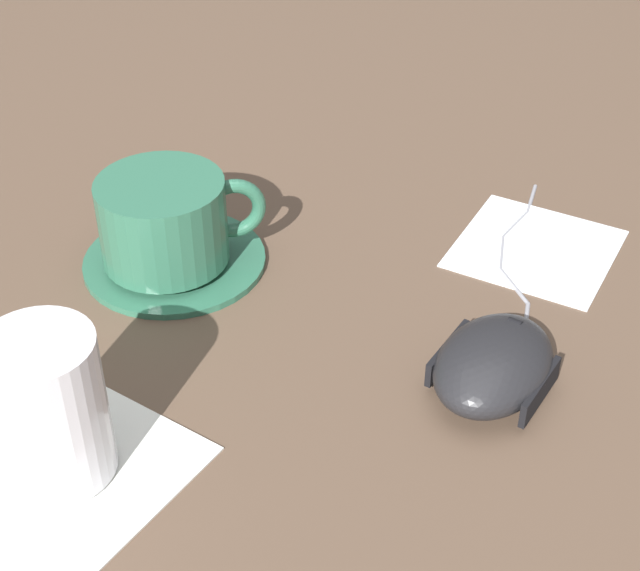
{
  "coord_description": "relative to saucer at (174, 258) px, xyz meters",
  "views": [
    {
      "loc": [
        -0.12,
        0.45,
        0.42
      ],
      "look_at": [
        -0.03,
        -0.06,
        0.03
      ],
      "focal_mm": 55.0,
      "sensor_mm": 36.0,
      "label": 1
    }
  ],
  "objects": [
    {
      "name": "ground_plane",
      "position": [
        -0.09,
        0.1,
        -0.0
      ],
      "size": [
        3.0,
        3.0,
        0.0
      ],
      "primitive_type": "plane",
      "color": "brown"
    },
    {
      "name": "saucer",
      "position": [
        0.0,
        0.0,
        0.0
      ],
      "size": [
        0.13,
        0.13,
        0.01
      ],
      "primitive_type": "cylinder",
      "color": "#2D664C",
      "rests_on": "ground"
    },
    {
      "name": "coffee_cup",
      "position": [
        0.0,
        0.01,
        0.04
      ],
      "size": [
        0.11,
        0.09,
        0.06
      ],
      "color": "#2D664C",
      "rests_on": "saucer"
    },
    {
      "name": "computer_mouse",
      "position": [
        -0.23,
        0.09,
        0.01
      ],
      "size": [
        0.1,
        0.11,
        0.04
      ],
      "color": "black",
      "rests_on": "ground"
    },
    {
      "name": "mouse_cable",
      "position": [
        -0.25,
        -0.06,
        -0.0
      ],
      "size": [
        0.03,
        0.21,
        0.0
      ],
      "color": "gray",
      "rests_on": "ground"
    },
    {
      "name": "napkin_under_glass",
      "position": [
        0.0,
        0.21,
        -0.0
      ],
      "size": [
        0.18,
        0.18,
        0.0
      ],
      "primitive_type": "cube",
      "rotation": [
        0.0,
        0.0,
        -0.4
      ],
      "color": "silver",
      "rests_on": "ground"
    },
    {
      "name": "drinking_glass",
      "position": [
        0.0,
        0.2,
        0.04
      ],
      "size": [
        0.06,
        0.06,
        0.09
      ],
      "primitive_type": "cylinder",
      "color": "silver",
      "rests_on": "napkin_under_glass"
    },
    {
      "name": "napkin_spare",
      "position": [
        -0.26,
        -0.07,
        -0.0
      ],
      "size": [
        0.14,
        0.14,
        0.0
      ],
      "primitive_type": "cube",
      "rotation": [
        0.0,
        0.0,
        -0.31
      ],
      "color": "white",
      "rests_on": "ground"
    }
  ]
}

